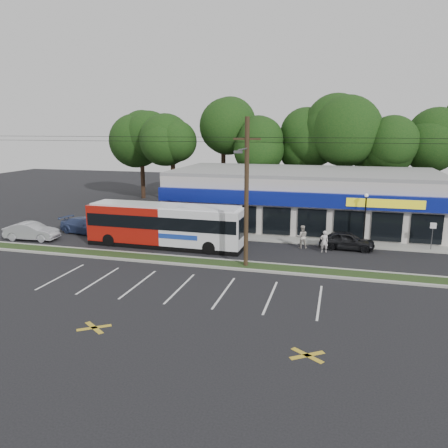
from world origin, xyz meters
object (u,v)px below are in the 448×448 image
car_blue (85,226)px  pedestrian_a (324,242)px  utility_pole (244,188)px  sign_post (433,231)px  car_silver (32,231)px  car_dark (347,240)px  pedestrian_b (302,237)px  lamp_post (365,213)px  metrobus (165,224)px

car_blue → pedestrian_a: pedestrian_a is taller
pedestrian_a → utility_pole: bearing=32.7°
utility_pole → sign_post: (13.17, 7.65, -3.86)m
car_silver → car_dark: bearing=-86.6°
car_dark → car_silver: (-25.74, -3.84, 0.03)m
sign_post → pedestrian_b: (-9.74, -1.76, -0.64)m
utility_pole → car_dark: bearing=43.1°
sign_post → car_dark: 6.48m
car_silver → car_blue: (3.05, 3.25, -0.04)m
utility_pole → pedestrian_b: (3.43, 5.89, -4.50)m
sign_post → car_dark: sign_post is taller
utility_pole → lamp_post: utility_pole is taller
lamp_post → car_silver: bearing=-168.9°
metrobus → car_dark: bearing=12.5°
pedestrian_a → lamp_post: bearing=-148.6°
lamp_post → pedestrian_a: 4.48m
metrobus → car_silver: size_ratio=2.81×
sign_post → utility_pole: bearing=-149.9°
sign_post → car_dark: size_ratio=0.53×
pedestrian_a → pedestrian_b: pedestrian_b is taller
metrobus → pedestrian_a: bearing=8.0°
sign_post → pedestrian_a: (-7.99, -2.57, -0.70)m
utility_pole → pedestrian_a: bearing=44.4°
sign_post → metrobus: (-20.30, -4.08, 0.24)m
sign_post → car_blue: sign_post is taller
lamp_post → car_blue: (-24.00, -2.05, -1.96)m
pedestrian_a → pedestrian_b: (-1.75, 0.81, 0.07)m
car_silver → lamp_post: bearing=-84.0°
metrobus → car_dark: metrobus is taller
pedestrian_a → pedestrian_b: size_ratio=0.93×
sign_post → pedestrian_b: 9.92m
metrobus → pedestrian_b: bearing=13.4°
lamp_post → car_silver: (-27.05, -5.30, -1.93)m
car_dark → car_blue: size_ratio=0.86×
utility_pole → car_silver: 19.62m
sign_post → metrobus: metrobus is taller
utility_pole → sign_post: bearing=30.1°
car_dark → pedestrian_a: bearing=131.5°
car_silver → car_blue: 4.46m
utility_pole → metrobus: (-7.13, 3.57, -3.61)m
lamp_post → pedestrian_b: lamp_post is taller
car_silver → pedestrian_b: pedestrian_b is taller
car_dark → lamp_post: bearing=-39.0°
metrobus → pedestrian_b: (10.56, 2.31, -0.88)m
metrobus → car_silver: (-11.75, -1.00, -1.06)m
metrobus → car_dark: (13.99, 2.84, -1.09)m
car_dark → pedestrian_b: size_ratio=2.28×
lamp_post → pedestrian_a: (-2.99, -2.80, -1.82)m
car_dark → car_blue: (-22.69, -0.59, -0.01)m
utility_pole → pedestrian_a: size_ratio=29.36×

